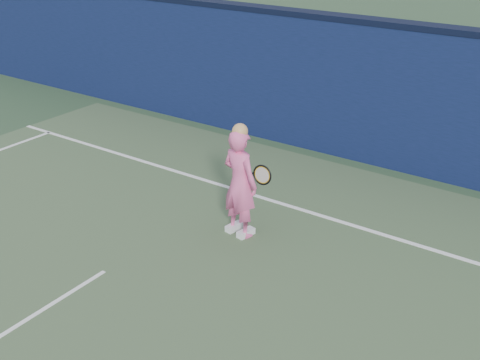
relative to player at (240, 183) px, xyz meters
The scene contains 6 objects.
ground 3.10m from the player, 107.14° to the right, with size 80.00×80.00×0.00m, color #2D462B.
backstop_wall 3.77m from the player, 103.63° to the left, with size 24.00×0.40×2.50m, color #0C1736.
wall_cap 4.13m from the player, 103.63° to the left, with size 24.00×0.42×0.10m, color black.
player is the anchor object (origin of this frame).
racket 0.43m from the player, 79.35° to the left, with size 0.57×0.18×0.31m.
court_lines 3.41m from the player, 105.46° to the right, with size 11.00×12.04×0.01m.
Camera 1 is at (5.26, -3.43, 4.44)m, focal length 45.00 mm.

